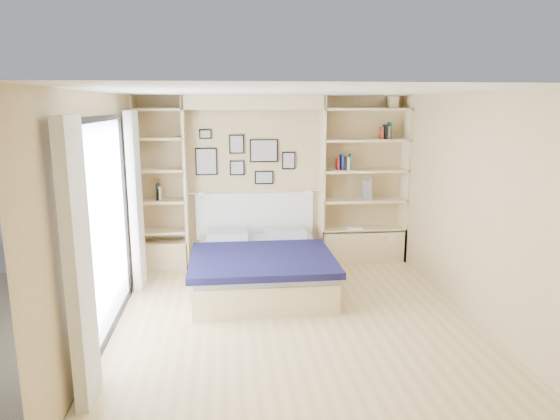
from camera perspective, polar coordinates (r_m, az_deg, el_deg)
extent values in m
plane|color=#D9BC7F|center=(5.72, 1.59, -12.52)|extent=(4.50, 4.50, 0.00)
plane|color=tan|center=(7.52, -0.70, 3.41)|extent=(4.00, 0.00, 4.00)
plane|color=tan|center=(3.20, 7.32, -8.66)|extent=(4.00, 0.00, 4.00)
plane|color=tan|center=(5.43, -19.74, -0.66)|extent=(0.00, 4.50, 4.50)
plane|color=tan|center=(5.94, 21.16, 0.28)|extent=(0.00, 4.50, 4.50)
plane|color=white|center=(5.21, 1.76, 13.39)|extent=(4.50, 4.50, 0.00)
cube|color=beige|center=(7.34, -10.74, 2.98)|extent=(0.04, 0.35, 2.50)
cube|color=beige|center=(7.45, 4.80, 3.29)|extent=(0.04, 0.35, 2.50)
cube|color=beige|center=(7.24, -3.01, 12.19)|extent=(2.00, 0.35, 0.20)
cube|color=beige|center=(7.80, 14.08, 3.36)|extent=(0.04, 0.35, 2.50)
cube|color=beige|center=(7.42, -15.98, 2.83)|extent=(0.04, 0.35, 2.50)
cube|color=beige|center=(7.81, 9.37, -3.93)|extent=(1.30, 0.35, 0.50)
cube|color=beige|center=(7.60, -13.07, -4.93)|extent=(0.70, 0.35, 0.40)
cube|color=black|center=(5.30, -20.17, 9.73)|extent=(0.04, 2.08, 0.06)
cube|color=black|center=(5.80, -18.58, -12.51)|extent=(0.04, 2.08, 0.06)
cube|color=black|center=(4.50, -22.17, -5.35)|extent=(0.04, 0.06, 2.20)
cube|color=black|center=(6.42, -17.34, 0.02)|extent=(0.04, 0.06, 2.20)
cube|color=silver|center=(5.45, -19.44, -1.99)|extent=(0.01, 2.00, 2.20)
cube|color=white|center=(4.20, -22.05, -5.82)|extent=(0.10, 0.45, 2.30)
cube|color=white|center=(6.67, -16.16, 0.95)|extent=(0.10, 0.45, 2.30)
cube|color=beige|center=(7.75, 9.43, -2.15)|extent=(1.30, 0.35, 0.04)
cube|color=beige|center=(7.65, 9.54, 1.11)|extent=(1.30, 0.35, 0.04)
cube|color=beige|center=(7.58, 9.66, 4.45)|extent=(1.30, 0.35, 0.04)
cube|color=beige|center=(7.54, 9.78, 7.85)|extent=(1.30, 0.35, 0.04)
cube|color=beige|center=(7.52, 9.90, 11.27)|extent=(1.30, 0.35, 0.04)
cube|color=beige|center=(7.51, -13.19, -2.37)|extent=(0.70, 0.35, 0.04)
cube|color=beige|center=(7.42, -13.36, 1.00)|extent=(0.70, 0.35, 0.04)
cube|color=beige|center=(7.35, -13.53, 4.45)|extent=(0.70, 0.35, 0.04)
cube|color=beige|center=(7.30, -13.70, 7.95)|extent=(0.70, 0.35, 0.04)
cube|color=beige|center=(7.29, -13.86, 11.08)|extent=(0.70, 0.35, 0.04)
cube|color=beige|center=(6.65, -2.26, -7.25)|extent=(1.67, 2.09, 0.37)
cube|color=#ABB2BB|center=(6.58, -2.28, -5.33)|extent=(1.63, 2.05, 0.10)
cube|color=#111036|center=(6.22, -2.05, -5.68)|extent=(1.77, 1.46, 0.08)
cube|color=#ABB2BB|center=(7.25, -6.01, -2.84)|extent=(0.58, 0.42, 0.12)
cube|color=#ABB2BB|center=(7.30, 0.58, -2.67)|extent=(0.58, 0.42, 0.12)
cube|color=white|center=(7.57, -2.89, -0.63)|extent=(1.77, 0.04, 0.70)
cube|color=black|center=(7.43, -8.43, 5.51)|extent=(0.32, 0.02, 0.40)
cube|color=gray|center=(7.42, -8.43, 5.50)|extent=(0.28, 0.01, 0.36)
cube|color=black|center=(7.40, -4.97, 7.51)|extent=(0.22, 0.02, 0.28)
cube|color=gray|center=(7.39, -4.97, 7.51)|extent=(0.18, 0.01, 0.24)
cube|color=black|center=(7.44, -4.92, 4.82)|extent=(0.22, 0.02, 0.22)
cube|color=gray|center=(7.43, -4.92, 4.81)|extent=(0.18, 0.01, 0.18)
cube|color=black|center=(7.43, -1.85, 6.79)|extent=(0.42, 0.02, 0.34)
cube|color=gray|center=(7.42, -1.85, 6.79)|extent=(0.38, 0.01, 0.30)
cube|color=black|center=(7.48, -1.83, 3.74)|extent=(0.28, 0.02, 0.20)
cube|color=gray|center=(7.47, -1.83, 3.73)|extent=(0.24, 0.01, 0.16)
cube|color=black|center=(7.48, 0.99, 5.68)|extent=(0.20, 0.02, 0.26)
cube|color=gray|center=(7.47, 1.00, 5.67)|extent=(0.16, 0.01, 0.22)
cube|color=black|center=(7.40, -8.52, 8.59)|extent=(0.18, 0.02, 0.14)
cube|color=gray|center=(7.38, -8.52, 8.58)|extent=(0.14, 0.01, 0.10)
cylinder|color=silver|center=(7.28, -9.64, 1.91)|extent=(0.20, 0.02, 0.02)
cone|color=white|center=(7.27, -8.85, 1.77)|extent=(0.13, 0.12, 0.15)
cylinder|color=silver|center=(7.38, 3.83, 2.19)|extent=(0.20, 0.02, 0.02)
cone|color=white|center=(7.36, 3.06, 2.02)|extent=(0.13, 0.12, 0.15)
cube|color=#A51E1E|center=(7.46, 6.60, 5.24)|extent=(0.02, 0.15, 0.17)
cube|color=navy|center=(7.47, 7.05, 5.46)|extent=(0.03, 0.15, 0.23)
cube|color=black|center=(7.48, 7.35, 5.36)|extent=(0.03, 0.15, 0.20)
cube|color=#BFB28C|center=(7.50, 7.70, 5.32)|extent=(0.04, 0.15, 0.19)
cube|color=#26593F|center=(7.50, 8.04, 5.48)|extent=(0.03, 0.15, 0.23)
cube|color=#A63624|center=(7.59, 11.49, 8.61)|extent=(0.02, 0.15, 0.17)
cube|color=black|center=(7.61, 11.91, 8.76)|extent=(0.03, 0.15, 0.21)
cube|color=#BFB28C|center=(7.63, 12.28, 8.65)|extent=(0.04, 0.15, 0.19)
cube|color=#26593F|center=(7.63, 12.40, 8.85)|extent=(0.03, 0.15, 0.24)
cube|color=navy|center=(7.39, -13.69, 1.86)|extent=(0.02, 0.15, 0.19)
cube|color=black|center=(7.39, -13.80, 2.04)|extent=(0.03, 0.15, 0.24)
cube|color=#C3C88E|center=(7.39, -13.56, 1.91)|extent=(0.03, 0.15, 0.20)
cube|color=beige|center=(7.63, 12.81, 11.87)|extent=(0.13, 0.13, 0.15)
cone|color=beige|center=(7.63, 12.85, 12.73)|extent=(0.20, 0.20, 0.08)
cube|color=slate|center=(7.63, 9.90, 2.37)|extent=(0.12, 0.12, 0.30)
cube|color=white|center=(7.65, 8.46, -2.04)|extent=(0.22, 0.16, 0.03)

